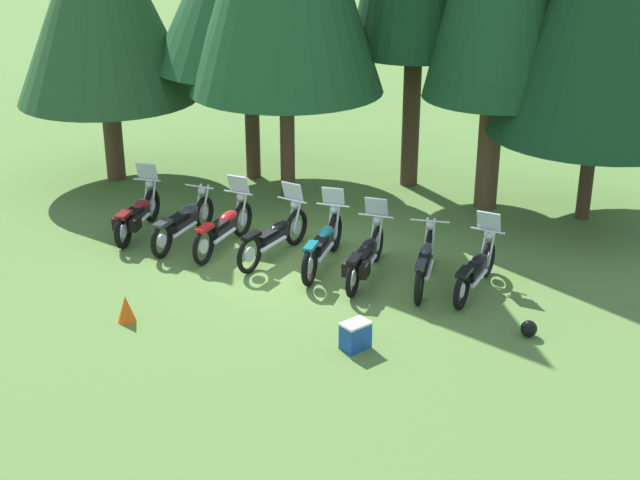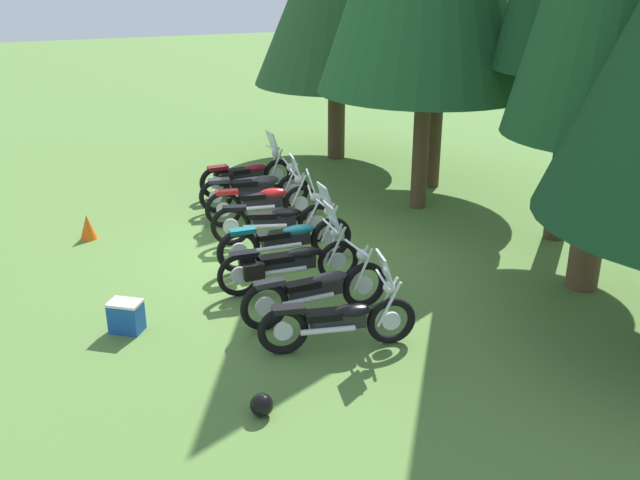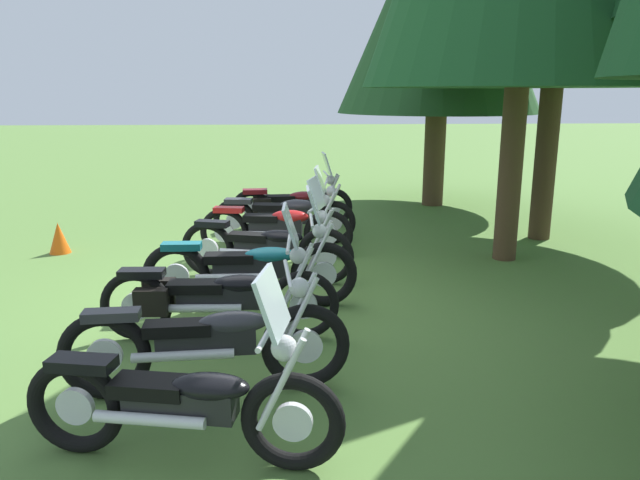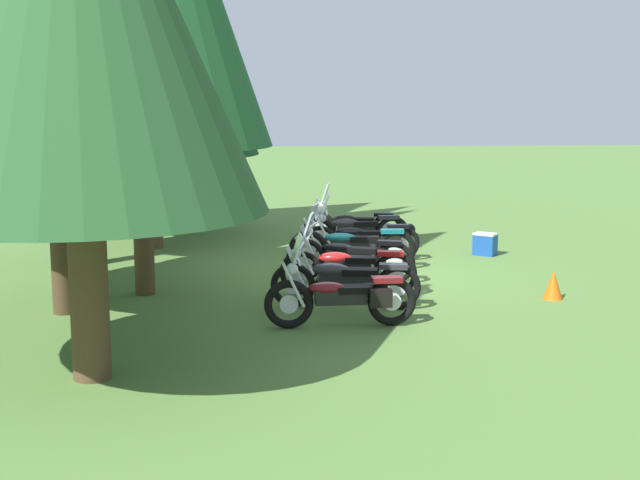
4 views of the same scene
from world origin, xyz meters
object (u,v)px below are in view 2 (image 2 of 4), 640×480
motorcycle_1 (256,188)px  dropped_helmet (262,405)px  traffic_cone (88,227)px  motorcycle_7 (340,319)px  motorcycle_3 (276,220)px  motorcycle_0 (246,174)px  picnic_cooler (126,316)px  motorcycle_2 (264,201)px  motorcycle_5 (288,262)px  motorcycle_4 (288,239)px  motorcycle_6 (317,290)px

motorcycle_1 → dropped_helmet: 7.42m
traffic_cone → motorcycle_7: bearing=26.6°
motorcycle_3 → dropped_helmet: bearing=-94.8°
dropped_helmet → motorcycle_0: bearing=164.4°
picnic_cooler → motorcycle_2: bearing=137.3°
motorcycle_7 → motorcycle_1: bearing=94.6°
motorcycle_2 → motorcycle_7: bearing=-88.2°
motorcycle_3 → motorcycle_7: size_ratio=1.06×
motorcycle_3 → picnic_cooler: size_ratio=4.16×
motorcycle_0 → motorcycle_2: bearing=-99.3°
motorcycle_0 → motorcycle_5: size_ratio=0.93×
motorcycle_3 → traffic_cone: 3.63m
motorcycle_7 → dropped_helmet: size_ratio=7.78×
dropped_helmet → motorcycle_3: bearing=159.2°
motorcycle_5 → motorcycle_0: bearing=83.4°
motorcycle_2 → motorcycle_3: 1.11m
motorcycle_1 → motorcycle_5: bearing=-92.4°
motorcycle_0 → picnic_cooler: 6.51m
motorcycle_4 → motorcycle_7: motorcycle_4 is taller
motorcycle_6 → picnic_cooler: (-0.66, -2.68, -0.22)m
motorcycle_3 → motorcycle_2: bearing=99.3°
motorcycle_1 → motorcycle_7: (6.03, -0.70, -0.02)m
motorcycle_5 → picnic_cooler: (0.45, -2.63, -0.23)m
motorcycle_1 → picnic_cooler: size_ratio=4.26×
motorcycle_6 → motorcycle_7: (0.94, -0.05, -0.00)m
motorcycle_2 → traffic_cone: size_ratio=4.80×
picnic_cooler → dropped_helmet: 2.91m
motorcycle_4 → motorcycle_1: bearing=83.8°
motorcycle_0 → motorcycle_6: size_ratio=0.94×
motorcycle_6 → picnic_cooler: size_ratio=4.27×
motorcycle_3 → motorcycle_5: size_ratio=0.97×
motorcycle_4 → picnic_cooler: size_ratio=4.44×
motorcycle_5 → motorcycle_4: bearing=73.0°
motorcycle_1 → traffic_cone: (0.44, -3.49, -0.22)m
motorcycle_3 → dropped_helmet: motorcycle_3 is taller
motorcycle_1 → picnic_cooler: bearing=-119.3°
motorcycle_5 → motorcycle_3: bearing=79.1°
motorcycle_2 → picnic_cooler: motorcycle_2 is taller
motorcycle_1 → dropped_helmet: (7.09, -2.16, -0.32)m
motorcycle_0 → motorcycle_4: size_ratio=0.91×
motorcycle_6 → dropped_helmet: size_ratio=8.44×
motorcycle_4 → motorcycle_3: bearing=83.0°
motorcycle_6 → motorcycle_4: bearing=79.4°
motorcycle_5 → picnic_cooler: 2.68m
motorcycle_1 → motorcycle_3: bearing=-89.0°
picnic_cooler → traffic_cone: (-3.98, -0.16, 0.01)m
motorcycle_5 → picnic_cooler: bearing=-167.6°
dropped_helmet → motorcycle_4: bearing=156.1°
motorcycle_1 → motorcycle_0: bearing=91.7°
motorcycle_1 → motorcycle_3: size_ratio=1.02×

